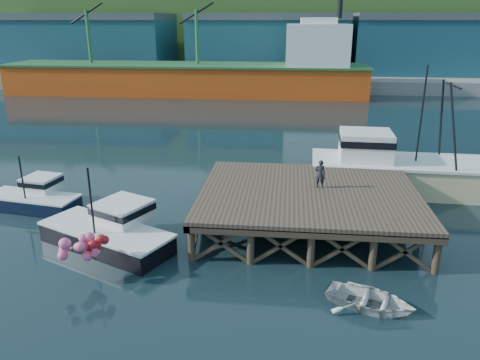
# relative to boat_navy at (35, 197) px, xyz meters

# --- Properties ---
(ground) EXTENTS (300.00, 300.00, 0.00)m
(ground) POSITION_rel_boat_navy_xyz_m (11.19, -0.86, -0.72)
(ground) COLOR black
(ground) RESTS_ON ground
(wharf) EXTENTS (12.00, 10.00, 2.62)m
(wharf) POSITION_rel_boat_navy_xyz_m (16.69, -1.05, 1.22)
(wharf) COLOR brown
(wharf) RESTS_ON ground
(far_quay) EXTENTS (160.00, 40.00, 2.00)m
(far_quay) POSITION_rel_boat_navy_xyz_m (11.19, 69.14, 0.28)
(far_quay) COLOR gray
(far_quay) RESTS_ON ground
(warehouse_left) EXTENTS (32.00, 16.00, 9.00)m
(warehouse_left) POSITION_rel_boat_navy_xyz_m (-23.81, 64.14, 5.78)
(warehouse_left) COLOR #1C4F5C
(warehouse_left) RESTS_ON far_quay
(warehouse_mid) EXTENTS (28.00, 16.00, 9.00)m
(warehouse_mid) POSITION_rel_boat_navy_xyz_m (11.19, 64.14, 5.78)
(warehouse_mid) COLOR #1C4F5C
(warehouse_mid) RESTS_ON far_quay
(warehouse_right) EXTENTS (30.00, 16.00, 9.00)m
(warehouse_right) POSITION_rel_boat_navy_xyz_m (41.19, 64.14, 5.78)
(warehouse_right) COLOR #1C4F5C
(warehouse_right) RESTS_ON far_quay
(cargo_ship) EXTENTS (55.50, 10.00, 13.75)m
(cargo_ship) POSITION_rel_boat_navy_xyz_m (2.73, 47.14, 2.59)
(cargo_ship) COLOR #D64B14
(cargo_ship) RESTS_ON ground
(hillside) EXTENTS (220.00, 50.00, 22.00)m
(hillside) POSITION_rel_boat_navy_xyz_m (11.19, 99.14, 10.28)
(hillside) COLOR #2D511E
(hillside) RESTS_ON ground
(boat_navy) EXTENTS (5.99, 3.59, 3.59)m
(boat_navy) POSITION_rel_boat_navy_xyz_m (0.00, 0.00, 0.00)
(boat_navy) COLOR black
(boat_navy) RESTS_ON ground
(boat_black) EXTENTS (7.69, 6.42, 4.48)m
(boat_black) POSITION_rel_boat_navy_xyz_m (6.50, -4.36, 0.10)
(boat_black) COLOR black
(boat_black) RESTS_ON ground
(trawler) EXTENTS (12.73, 5.00, 8.40)m
(trawler) POSITION_rel_boat_navy_xyz_m (23.16, 5.64, 1.01)
(trawler) COLOR beige
(trawler) RESTS_ON ground
(dinghy) EXTENTS (4.25, 3.69, 0.74)m
(dinghy) POSITION_rel_boat_navy_xyz_m (18.97, -8.68, -0.35)
(dinghy) COLOR silver
(dinghy) RESTS_ON ground
(dockworker) EXTENTS (0.61, 0.41, 1.61)m
(dockworker) POSITION_rel_boat_navy_xyz_m (17.29, -0.26, 2.21)
(dockworker) COLOR black
(dockworker) RESTS_ON wharf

